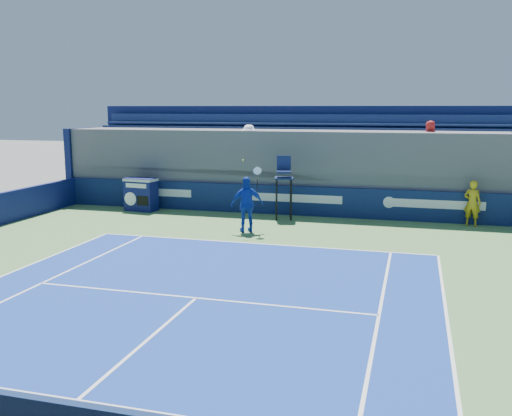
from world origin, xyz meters
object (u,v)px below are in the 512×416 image
(ball_person, at_px, (472,203))
(match_clock, at_px, (141,194))
(tennis_player, at_px, (247,204))
(umpire_chair, at_px, (284,181))

(ball_person, xyz_separation_m, match_clock, (-13.21, -0.43, -0.12))
(match_clock, bearing_deg, tennis_player, -27.07)
(ball_person, bearing_deg, match_clock, 19.83)
(umpire_chair, bearing_deg, match_clock, 178.48)
(match_clock, xyz_separation_m, tennis_player, (5.52, -2.82, 0.25))
(ball_person, relative_size, match_clock, 1.21)
(ball_person, distance_m, umpire_chair, 7.04)
(match_clock, distance_m, tennis_player, 6.21)
(ball_person, xyz_separation_m, tennis_player, (-7.69, -3.26, 0.13))
(match_clock, bearing_deg, ball_person, 1.88)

